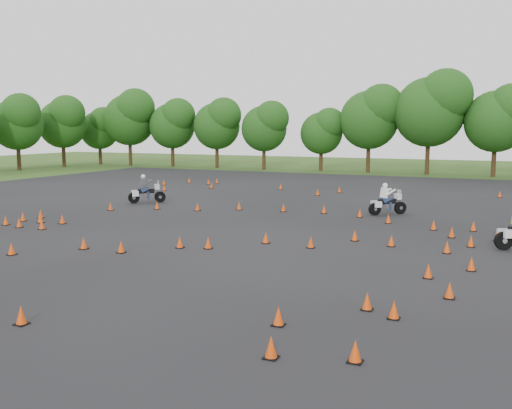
{
  "coord_description": "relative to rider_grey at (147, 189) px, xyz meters",
  "views": [
    {
      "loc": [
        10.91,
        -20.01,
        4.75
      ],
      "look_at": [
        0.0,
        4.0,
        1.2
      ],
      "focal_mm": 40.0,
      "sensor_mm": 36.0,
      "label": 1
    }
  ],
  "objects": [
    {
      "name": "ground",
      "position": [
        10.36,
        -9.96,
        -0.92
      ],
      "size": [
        140.0,
        140.0,
        0.0
      ],
      "primitive_type": "plane",
      "color": "#2D5119",
      "rests_on": "ground"
    },
    {
      "name": "asphalt_pad",
      "position": [
        10.36,
        -3.96,
        -0.91
      ],
      "size": [
        62.0,
        62.0,
        0.0
      ],
      "primitive_type": "plane",
      "color": "black",
      "rests_on": "ground"
    },
    {
      "name": "treeline",
      "position": [
        12.79,
        25.32,
        3.71
      ],
      "size": [
        87.01,
        32.24,
        11.05
      ],
      "color": "#1D4814",
      "rests_on": "ground"
    },
    {
      "name": "traffic_cones",
      "position": [
        10.49,
        -4.39,
        -0.69
      ],
      "size": [
        32.91,
        33.64,
        0.45
      ],
      "color": "#DD4309",
      "rests_on": "asphalt_pad"
    },
    {
      "name": "rider_grey",
      "position": [
        0.0,
        0.0,
        0.0
      ],
      "size": [
        2.23,
        2.14,
        1.82
      ],
      "primitive_type": null,
      "rotation": [
        0.0,
        0.0,
        0.75
      ],
      "color": "#3B3F42",
      "rests_on": "ground"
    },
    {
      "name": "rider_white",
      "position": [
        15.02,
        1.36,
        -0.03
      ],
      "size": [
        2.15,
        2.04,
        1.75
      ],
      "primitive_type": null,
      "rotation": [
        0.0,
        0.0,
        0.73
      ],
      "color": "white",
      "rests_on": "ground"
    }
  ]
}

